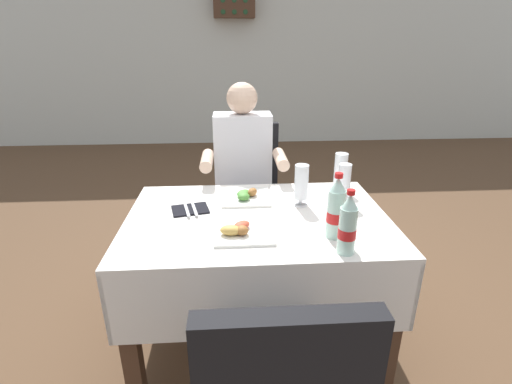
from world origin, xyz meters
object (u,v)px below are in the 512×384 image
at_px(cola_bottle_secondary, 336,210).
at_px(chair_far_diner_seat, 249,188).
at_px(beer_glass_right, 344,182).
at_px(plate_far_diner, 246,196).
at_px(cola_bottle_primary, 348,226).
at_px(napkin_cutlery_set, 190,209).
at_px(seated_diner_far, 243,172).
at_px(plate_near_camera, 241,230).
at_px(beer_glass_middle, 301,184).
at_px(wall_bottle_rack, 234,1).
at_px(beer_glass_left, 341,170).
at_px(main_dining_table, 257,247).

bearing_deg(cola_bottle_secondary, chair_far_diner_seat, 106.55).
bearing_deg(beer_glass_right, plate_far_diner, 171.88).
bearing_deg(cola_bottle_primary, napkin_cutlery_set, 145.93).
height_order(seated_diner_far, cola_bottle_primary, seated_diner_far).
height_order(plate_near_camera, cola_bottle_secondary, cola_bottle_secondary).
distance_m(beer_glass_middle, wall_bottle_rack, 4.15).
distance_m(beer_glass_left, cola_bottle_primary, 0.67).
xyz_separation_m(cola_bottle_secondary, napkin_cutlery_set, (-0.62, 0.30, -0.12)).
relative_size(chair_far_diner_seat, napkin_cutlery_set, 4.94).
bearing_deg(cola_bottle_secondary, wall_bottle_rack, 94.48).
height_order(plate_far_diner, cola_bottle_secondary, cola_bottle_secondary).
height_order(seated_diner_far, plate_far_diner, seated_diner_far).
xyz_separation_m(seated_diner_far, beer_glass_middle, (0.26, -0.58, 0.13)).
bearing_deg(napkin_cutlery_set, cola_bottle_primary, -34.07).
bearing_deg(cola_bottle_primary, plate_near_camera, 156.01).
bearing_deg(beer_glass_left, beer_glass_right, -99.71).
bearing_deg(wall_bottle_rack, beer_glass_left, -82.42).
height_order(beer_glass_right, cola_bottle_primary, cola_bottle_primary).
bearing_deg(beer_glass_middle, main_dining_table, -152.72).
xyz_separation_m(beer_glass_left, napkin_cutlery_set, (-0.79, -0.22, -0.10)).
bearing_deg(plate_far_diner, seated_diner_far, 89.63).
distance_m(chair_far_diner_seat, cola_bottle_primary, 1.23).
height_order(main_dining_table, wall_bottle_rack, wall_bottle_rack).
bearing_deg(plate_near_camera, wall_bottle_rack, 89.39).
bearing_deg(plate_near_camera, cola_bottle_secondary, -7.33).
bearing_deg(plate_far_diner, napkin_cutlery_set, -155.63).
bearing_deg(plate_far_diner, beer_glass_left, 11.01).
relative_size(cola_bottle_primary, napkin_cutlery_set, 1.32).
relative_size(main_dining_table, seated_diner_far, 0.96).
relative_size(chair_far_diner_seat, plate_near_camera, 3.87).
xyz_separation_m(plate_far_diner, cola_bottle_primary, (0.36, -0.55, 0.10)).
bearing_deg(chair_far_diner_seat, plate_far_diner, -94.34).
relative_size(beer_glass_right, wall_bottle_rack, 0.35).
bearing_deg(main_dining_table, beer_glass_left, 33.33).
bearing_deg(cola_bottle_secondary, plate_near_camera, 172.67).
height_order(chair_far_diner_seat, plate_near_camera, chair_far_diner_seat).
height_order(main_dining_table, beer_glass_right, beer_glass_right).
bearing_deg(plate_near_camera, beer_glass_right, 30.57).
height_order(beer_glass_left, napkin_cutlery_set, beer_glass_left).
height_order(seated_diner_far, beer_glass_middle, seated_diner_far).
bearing_deg(seated_diner_far, beer_glass_middle, -65.63).
bearing_deg(plate_near_camera, beer_glass_middle, 43.16).
height_order(chair_far_diner_seat, plate_far_diner, chair_far_diner_seat).
distance_m(main_dining_table, plate_far_diner, 0.28).
bearing_deg(chair_far_diner_seat, main_dining_table, -90.00).
relative_size(plate_near_camera, beer_glass_middle, 1.21).
xyz_separation_m(beer_glass_middle, cola_bottle_secondary, (0.08, -0.33, 0.01)).
xyz_separation_m(main_dining_table, napkin_cutlery_set, (-0.32, 0.09, 0.17)).
relative_size(plate_far_diner, napkin_cutlery_set, 1.26).
bearing_deg(main_dining_table, wall_bottle_rack, 90.47).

